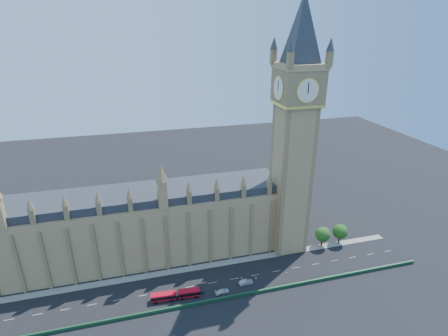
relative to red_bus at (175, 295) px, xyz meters
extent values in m
plane|color=black|center=(9.50, 4.30, -1.42)|extent=(400.00, 400.00, 0.00)
cube|color=#A97F52|center=(-15.50, 26.30, 11.08)|extent=(120.00, 20.00, 25.00)
cube|color=#2D3035|center=(-15.50, 26.30, 25.08)|extent=(120.00, 18.00, 3.00)
cube|color=#A97F52|center=(47.50, 18.30, 27.58)|extent=(12.00, 12.00, 58.00)
cube|color=olive|center=(47.50, 18.30, 62.58)|extent=(14.00, 14.00, 12.00)
cylinder|color=silver|center=(47.50, 11.15, 62.58)|extent=(7.20, 0.30, 7.20)
cube|color=#A97F52|center=(47.50, 18.30, 69.58)|extent=(14.50, 14.50, 2.00)
cube|color=#1E4C2D|center=(9.50, -4.70, -0.82)|extent=(160.00, 0.60, 1.20)
cube|color=gray|center=(9.50, 13.80, -1.34)|extent=(160.00, 3.00, 0.16)
cylinder|color=#382619|center=(61.50, 14.30, 0.58)|extent=(0.70, 0.70, 4.00)
sphere|color=#1C4512|center=(61.50, 14.30, 4.08)|extent=(6.00, 6.00, 6.00)
sphere|color=#1C4512|center=(62.30, 14.60, 4.68)|extent=(4.38, 4.38, 4.38)
cylinder|color=#382619|center=(69.50, 14.30, 0.58)|extent=(0.70, 0.70, 4.00)
sphere|color=#1C4512|center=(69.50, 14.30, 4.08)|extent=(6.00, 6.00, 6.00)
sphere|color=#1C4512|center=(70.30, 14.60, 4.68)|extent=(4.38, 4.38, 4.38)
cube|color=red|center=(-3.85, 0.24, -0.07)|extent=(8.21, 2.74, 2.70)
cube|color=red|center=(4.32, -0.26, -0.07)|extent=(7.32, 2.68, 2.70)
cube|color=black|center=(-3.85, 0.24, 0.25)|extent=(8.27, 2.79, 1.02)
cube|color=black|center=(4.32, -0.26, 0.25)|extent=(7.37, 2.73, 1.02)
cylinder|color=black|center=(0.01, 0.00, -0.21)|extent=(0.87, 2.20, 2.16)
cylinder|color=black|center=(-6.50, -0.73, -0.97)|extent=(0.91, 0.32, 0.90)
cylinder|color=black|center=(-6.36, 1.51, -0.97)|extent=(0.91, 0.32, 0.90)
cylinder|color=black|center=(-1.33, -1.04, -0.97)|extent=(0.91, 0.32, 0.90)
cylinder|color=black|center=(-1.19, 1.20, -0.97)|extent=(0.91, 0.32, 0.90)
cylinder|color=black|center=(1.95, -1.25, -0.97)|extent=(0.91, 0.32, 0.90)
cylinder|color=black|center=(2.09, 1.00, -0.97)|extent=(0.91, 0.32, 0.90)
cylinder|color=black|center=(6.55, -1.53, -0.97)|extent=(0.91, 0.32, 0.90)
cylinder|color=black|center=(6.68, 0.72, -0.97)|extent=(0.91, 0.32, 0.90)
imported|color=#3F4246|center=(7.50, 0.80, -0.69)|extent=(4.34, 1.90, 1.46)
imported|color=#9A9DA2|center=(24.63, 0.60, -0.59)|extent=(5.13, 2.10, 1.66)
imported|color=silver|center=(15.50, -1.62, -0.69)|extent=(5.27, 2.71, 1.46)
cube|color=black|center=(40.34, 2.00, -1.40)|extent=(0.45, 0.45, 0.04)
cone|color=#E4440C|center=(40.34, 2.00, -1.10)|extent=(0.49, 0.49, 0.63)
cylinder|color=white|center=(40.34, 2.00, -1.01)|extent=(0.31, 0.31, 0.11)
cube|color=black|center=(24.01, 2.07, -1.40)|extent=(0.51, 0.51, 0.04)
cone|color=#ED520C|center=(24.01, 2.07, -1.07)|extent=(0.56, 0.56, 0.70)
cylinder|color=white|center=(24.01, 2.07, -0.97)|extent=(0.34, 0.34, 0.12)
cube|color=black|center=(28.85, 2.22, -1.40)|extent=(0.53, 0.53, 0.05)
cone|color=#EE4B0C|center=(28.85, 2.22, -1.02)|extent=(0.59, 0.59, 0.79)
cylinder|color=white|center=(28.85, 2.22, -0.91)|extent=(0.38, 0.38, 0.14)
cube|color=black|center=(23.94, 3.76, -1.40)|extent=(0.49, 0.49, 0.04)
cone|color=#DF550B|center=(23.94, 3.76, -1.07)|extent=(0.54, 0.54, 0.69)
cylinder|color=white|center=(23.94, 3.76, -0.98)|extent=(0.34, 0.34, 0.12)
camera|label=1|loc=(-8.01, -91.36, 81.71)|focal=28.00mm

